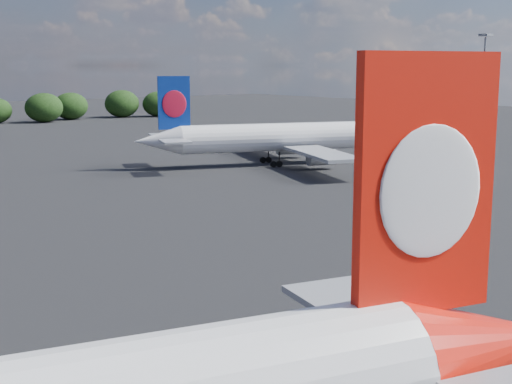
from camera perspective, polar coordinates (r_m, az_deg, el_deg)
china_southern_airliner at (r=119.00m, az=1.56°, el=4.34°), size 43.81×42.13×14.78m
floodlight_mast_near at (r=116.14m, az=17.71°, el=8.33°), size 1.60×1.60×21.16m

